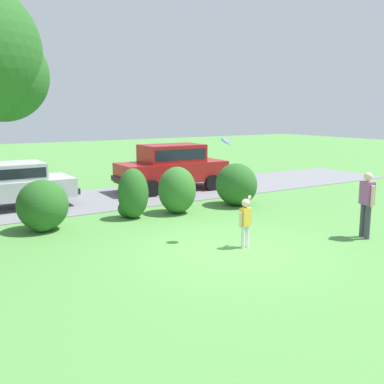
% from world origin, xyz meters
% --- Properties ---
extents(ground_plane, '(80.00, 80.00, 0.00)m').
position_xyz_m(ground_plane, '(0.00, 0.00, 0.00)').
color(ground_plane, '#518E42').
extents(driveway_strip, '(28.00, 4.40, 0.02)m').
position_xyz_m(driveway_strip, '(0.00, 7.63, 0.01)').
color(driveway_strip, slate).
rests_on(driveway_strip, ground).
extents(shrub_near_tree, '(1.41, 1.38, 1.42)m').
position_xyz_m(shrub_near_tree, '(-3.20, 4.22, 0.67)').
color(shrub_near_tree, '#286023').
rests_on(shrub_near_tree, ground).
extents(shrub_centre_left, '(0.96, 0.96, 1.56)m').
position_xyz_m(shrub_centre_left, '(-0.46, 4.25, 0.71)').
color(shrub_centre_left, '#286023').
rests_on(shrub_centre_left, ground).
extents(shrub_centre, '(1.22, 1.24, 1.52)m').
position_xyz_m(shrub_centre, '(1.07, 4.14, 0.76)').
color(shrub_centre, '#33702B').
rests_on(shrub_centre, ground).
extents(shrub_centre_right, '(1.37, 1.58, 1.48)m').
position_xyz_m(shrub_centre_right, '(3.44, 4.08, 0.74)').
color(shrub_centre_right, '#286023').
rests_on(shrub_centre_right, ground).
extents(parked_sedan, '(4.40, 2.11, 1.56)m').
position_xyz_m(parked_sedan, '(-3.35, 7.70, 0.85)').
color(parked_sedan, silver).
rests_on(parked_sedan, ground).
extents(parked_suv, '(4.75, 2.21, 1.92)m').
position_xyz_m(parked_suv, '(3.03, 7.92, 1.08)').
color(parked_suv, maroon).
rests_on(parked_suv, ground).
extents(child_thrower, '(0.44, 0.30, 1.29)m').
position_xyz_m(child_thrower, '(0.54, -0.04, 0.72)').
color(child_thrower, white).
rests_on(child_thrower, ground).
extents(frisbee, '(0.31, 0.25, 0.23)m').
position_xyz_m(frisbee, '(0.51, 0.73, 2.56)').
color(frisbee, '#337FDB').
extents(adult_onlooker, '(0.31, 0.51, 1.74)m').
position_xyz_m(adult_onlooker, '(3.73, -1.05, 0.98)').
color(adult_onlooker, '#3F3F4C').
rests_on(adult_onlooker, ground).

